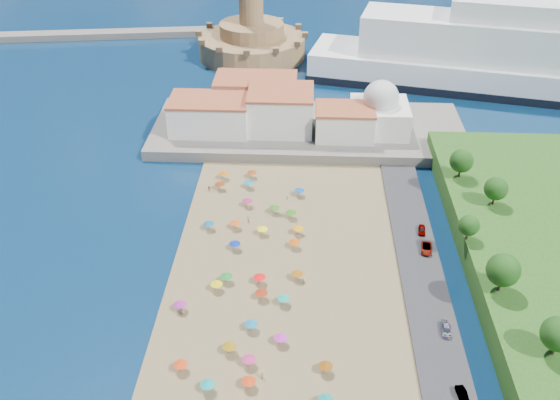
{
  "coord_description": "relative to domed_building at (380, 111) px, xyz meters",
  "views": [
    {
      "loc": [
        9.53,
        -91.15,
        82.93
      ],
      "look_at": [
        4.0,
        25.0,
        8.0
      ],
      "focal_mm": 40.0,
      "sensor_mm": 36.0,
      "label": 1
    }
  ],
  "objects": [
    {
      "name": "ground",
      "position": [
        -30.0,
        -71.0,
        -8.97
      ],
      "size": [
        700.0,
        700.0,
        0.0
      ],
      "primitive_type": "plane",
      "color": "#071938",
      "rests_on": "ground"
    },
    {
      "name": "terrace",
      "position": [
        -20.0,
        2.0,
        -7.47
      ],
      "size": [
        90.0,
        36.0,
        3.0
      ],
      "primitive_type": "cube",
      "color": "#59544C",
      "rests_on": "ground"
    },
    {
      "name": "jetty",
      "position": [
        -42.0,
        37.0,
        -7.77
      ],
      "size": [
        18.0,
        70.0,
        2.4
      ],
      "primitive_type": "cube",
      "color": "#59544C",
      "rests_on": "ground"
    },
    {
      "name": "breakwater",
      "position": [
        -140.0,
        82.0,
        -7.67
      ],
      "size": [
        199.03,
        34.77,
        2.6
      ],
      "primitive_type": "cube",
      "rotation": [
        0.0,
        0.0,
        0.14
      ],
      "color": "#59544C",
      "rests_on": "ground"
    },
    {
      "name": "waterfront_buildings",
      "position": [
        -33.05,
        2.64,
        -1.1
      ],
      "size": [
        57.0,
        29.0,
        11.0
      ],
      "color": "silver",
      "rests_on": "terrace"
    },
    {
      "name": "domed_building",
      "position": [
        0.0,
        0.0,
        0.0
      ],
      "size": [
        16.0,
        16.0,
        15.0
      ],
      "color": "silver",
      "rests_on": "terrace"
    },
    {
      "name": "fortress",
      "position": [
        -42.0,
        67.0,
        -2.29
      ],
      "size": [
        40.0,
        40.0,
        32.4
      ],
      "color": "#9D794E",
      "rests_on": "ground"
    },
    {
      "name": "beach_parasols",
      "position": [
        -31.7,
        -80.64,
        -6.83
      ],
      "size": [
        30.04,
        117.18,
        2.2
      ],
      "color": "gray",
      "rests_on": "beach"
    },
    {
      "name": "beachgoers",
      "position": [
        -35.3,
        -75.09,
        -7.91
      ],
      "size": [
        26.88,
        94.11,
        1.84
      ],
      "color": "tan",
      "rests_on": "beach"
    },
    {
      "name": "parked_cars",
      "position": [
        6.0,
        -72.34,
        -7.62
      ],
      "size": [
        2.89,
        62.83,
        1.33
      ],
      "color": "gray",
      "rests_on": "promenade"
    },
    {
      "name": "hillside_trees",
      "position": [
        18.02,
        -74.47,
        1.22
      ],
      "size": [
        13.5,
        105.3,
        7.95
      ],
      "color": "#382314",
      "rests_on": "hillside"
    }
  ]
}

